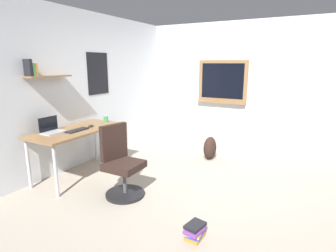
{
  "coord_description": "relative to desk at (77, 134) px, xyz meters",
  "views": [
    {
      "loc": [
        -3.53,
        -1.11,
        1.74
      ],
      "look_at": [
        -0.15,
        0.71,
        0.85
      ],
      "focal_mm": 29.2,
      "sensor_mm": 36.0,
      "label": 1
    }
  ],
  "objects": [
    {
      "name": "coffee_mug",
      "position": [
        0.63,
        -0.03,
        0.12
      ],
      "size": [
        0.08,
        0.08,
        0.09
      ],
      "primitive_type": "cylinder",
      "color": "#338C4C",
      "rests_on": "desk"
    },
    {
      "name": "laptop",
      "position": [
        -0.33,
        0.16,
        0.13
      ],
      "size": [
        0.31,
        0.21,
        0.23
      ],
      "color": "#ADAFB5",
      "rests_on": "desk"
    },
    {
      "name": "ground_plane",
      "position": [
        0.64,
        -2.03,
        -0.68
      ],
      "size": [
        5.2,
        5.2,
        0.0
      ],
      "primitive_type": "plane",
      "color": "#9E9384",
      "rests_on": "ground"
    },
    {
      "name": "keyboard",
      "position": [
        -0.07,
        -0.08,
        0.08
      ],
      "size": [
        0.37,
        0.13,
        0.02
      ],
      "primitive_type": "cube",
      "color": "black",
      "rests_on": "desk"
    },
    {
      "name": "backpack",
      "position": [
        1.69,
        -1.54,
        -0.47
      ],
      "size": [
        0.32,
        0.22,
        0.43
      ],
      "primitive_type": "ellipsoid",
      "color": "black",
      "rests_on": "ground"
    },
    {
      "name": "wall_right",
      "position": [
        3.08,
        -2.01,
        0.62
      ],
      "size": [
        0.22,
        5.0,
        2.6
      ],
      "color": "silver",
      "rests_on": "ground"
    },
    {
      "name": "office_chair",
      "position": [
        -0.19,
        -0.97,
        -0.27
      ],
      "size": [
        0.52,
        0.54,
        0.95
      ],
      "color": "black",
      "rests_on": "ground"
    },
    {
      "name": "wall_back",
      "position": [
        0.63,
        0.42,
        0.62
      ],
      "size": [
        5.0,
        0.3,
        2.6
      ],
      "color": "silver",
      "rests_on": "ground"
    },
    {
      "name": "desk",
      "position": [
        0.0,
        0.0,
        0.0
      ],
      "size": [
        1.45,
        0.68,
        0.75
      ],
      "color": "olive",
      "rests_on": "ground"
    },
    {
      "name": "book_stack_on_floor",
      "position": [
        -0.61,
        -2.22,
        -0.6
      ],
      "size": [
        0.26,
        0.19,
        0.15
      ],
      "color": "orange",
      "rests_on": "ground"
    },
    {
      "name": "computer_mouse",
      "position": [
        0.21,
        -0.08,
        0.09
      ],
      "size": [
        0.1,
        0.06,
        0.03
      ],
      "primitive_type": "ellipsoid",
      "color": "#262628",
      "rests_on": "desk"
    }
  ]
}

